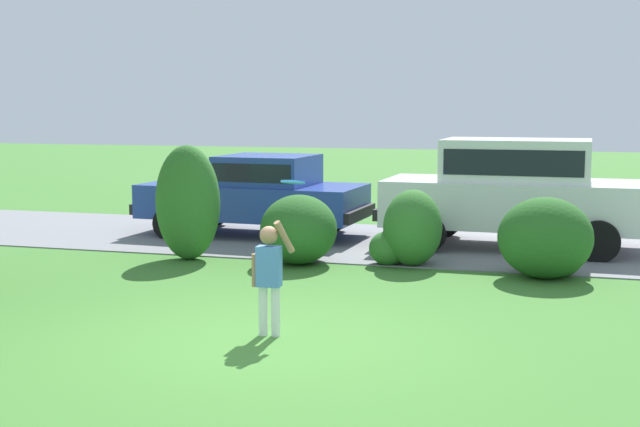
{
  "coord_description": "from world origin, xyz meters",
  "views": [
    {
      "loc": [
        3.03,
        -8.25,
        2.49
      ],
      "look_at": [
        0.0,
        2.19,
        1.1
      ],
      "focal_mm": 47.28,
      "sensor_mm": 36.0,
      "label": 1
    }
  ],
  "objects": [
    {
      "name": "ground_plane",
      "position": [
        0.0,
        0.0,
        0.0
      ],
      "size": [
        80.0,
        80.0,
        0.0
      ],
      "primitive_type": "plane",
      "color": "#3D752D"
    },
    {
      "name": "driveway_strip",
      "position": [
        0.0,
        6.64,
        0.01
      ],
      "size": [
        28.0,
        4.4,
        0.02
      ],
      "primitive_type": "cube",
      "color": "slate",
      "rests_on": "ground"
    },
    {
      "name": "shrub_near_tree",
      "position": [
        -2.8,
        4.18,
        0.94
      ],
      "size": [
        1.07,
        0.89,
        1.87
      ],
      "color": "#33702B",
      "rests_on": "ground"
    },
    {
      "name": "shrub_centre_left",
      "position": [
        -0.96,
        4.31,
        0.55
      ],
      "size": [
        1.21,
        1.35,
        1.1
      ],
      "color": "#286023",
      "rests_on": "ground"
    },
    {
      "name": "shrub_centre",
      "position": [
        0.75,
        4.64,
        0.55
      ],
      "size": [
        1.13,
        1.05,
        1.2
      ],
      "color": "#33702B",
      "rests_on": "ground"
    },
    {
      "name": "shrub_centre_right",
      "position": [
        2.84,
        4.26,
        0.56
      ],
      "size": [
        1.36,
        1.22,
        1.19
      ],
      "color": "#286023",
      "rests_on": "ground"
    },
    {
      "name": "parked_sedan",
      "position": [
        -2.59,
        6.84,
        0.85
      ],
      "size": [
        4.48,
        2.25,
        1.56
      ],
      "color": "#28429E",
      "rests_on": "ground"
    },
    {
      "name": "parked_suv",
      "position": [
        2.25,
        6.73,
        1.08
      ],
      "size": [
        4.74,
        2.19,
        1.92
      ],
      "color": "white",
      "rests_on": "ground"
    },
    {
      "name": "child_thrower",
      "position": [
        0.01,
        0.2,
        0.72
      ],
      "size": [
        0.45,
        0.28,
        1.29
      ],
      "color": "white",
      "rests_on": "ground"
    },
    {
      "name": "frisbee",
      "position": [
        0.09,
        0.79,
        1.64
      ],
      "size": [
        0.28,
        0.28,
        0.08
      ],
      "color": "#337FDB"
    }
  ]
}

